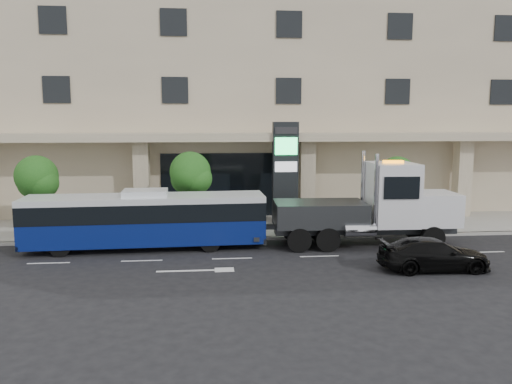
{
  "coord_description": "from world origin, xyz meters",
  "views": [
    {
      "loc": [
        -0.94,
        -23.3,
        6.12
      ],
      "look_at": [
        1.41,
        2.0,
        2.52
      ],
      "focal_mm": 35.0,
      "sensor_mm": 36.0,
      "label": 1
    }
  ],
  "objects_px": {
    "tow_truck": "(374,207)",
    "signage_pylon": "(285,172)",
    "black_sedan": "(434,254)",
    "city_bus": "(146,219)"
  },
  "relations": [
    {
      "from": "tow_truck",
      "to": "black_sedan",
      "type": "xyz_separation_m",
      "value": [
        1.17,
        -4.29,
        -1.25
      ]
    },
    {
      "from": "signage_pylon",
      "to": "tow_truck",
      "type": "bearing_deg",
      "value": -55.42
    },
    {
      "from": "tow_truck",
      "to": "black_sedan",
      "type": "relative_size",
      "value": 2.23
    },
    {
      "from": "black_sedan",
      "to": "signage_pylon",
      "type": "height_order",
      "value": "signage_pylon"
    },
    {
      "from": "tow_truck",
      "to": "black_sedan",
      "type": "height_order",
      "value": "tow_truck"
    },
    {
      "from": "city_bus",
      "to": "signage_pylon",
      "type": "bearing_deg",
      "value": 30.4
    },
    {
      "from": "city_bus",
      "to": "signage_pylon",
      "type": "height_order",
      "value": "signage_pylon"
    },
    {
      "from": "tow_truck",
      "to": "signage_pylon",
      "type": "distance_m",
      "value": 6.4
    },
    {
      "from": "black_sedan",
      "to": "signage_pylon",
      "type": "distance_m",
      "value": 10.85
    },
    {
      "from": "tow_truck",
      "to": "signage_pylon",
      "type": "xyz_separation_m",
      "value": [
        -3.64,
        5.11,
        1.26
      ]
    }
  ]
}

